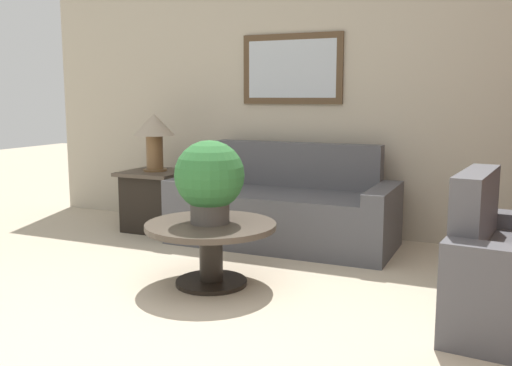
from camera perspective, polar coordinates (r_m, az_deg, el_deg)
name	(u,v)px	position (r m, az deg, el deg)	size (l,w,h in m)	color
ground_plane	(180,352)	(3.09, -7.57, -16.41)	(20.00, 20.00, 0.00)	#BCAD93
wall_back	(337,96)	(5.43, 8.13, 8.59)	(6.51, 0.09, 2.60)	#B2A893
couch_main	(284,211)	(5.09, 2.79, -2.79)	(1.96, 0.86, 0.88)	#4C4C51
coffee_table	(211,240)	(3.99, -4.53, -5.69)	(0.91, 0.91, 0.44)	black
side_table	(156,200)	(5.68, -9.98, -1.67)	(0.60, 0.60, 0.58)	black
table_lamp	(154,131)	(5.60, -10.16, 5.14)	(0.40, 0.40, 0.56)	brown
potted_plant_on_table	(210,179)	(3.91, -4.67, 0.43)	(0.48, 0.48, 0.57)	#4C4742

